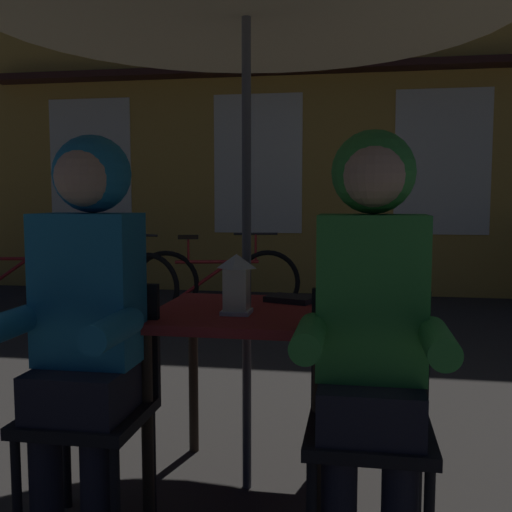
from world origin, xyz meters
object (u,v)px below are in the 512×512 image
Objects in this scene: cafe_table at (247,334)px; chair_right at (369,409)px; lantern at (237,283)px; book at (291,299)px; person_right_hooded at (372,305)px; chair_left at (95,393)px; bicycle_second at (105,282)px; bicycle_nearest at (15,277)px; person_left_hooded at (86,297)px; bicycle_third at (217,281)px.

chair_right is at bearing -37.55° from cafe_table.
lantern is 1.16× the size of book.
person_right_hooded is 0.72m from book.
chair_left is 3.99m from bicycle_second.
bicycle_nearest is at bearing 133.27° from chair_right.
person_left_hooded is at bearing -144.93° from lantern.
bicycle_second is (-2.54, 3.66, -0.14)m from chair_right.
bicycle_nearest is at bearing 132.85° from person_right_hooded.
bicycle_second is at bearing 124.29° from person_right_hooded.
person_left_hooded reaches higher than cafe_table.
chair_left is at bearing 176.61° from person_right_hooded.
person_right_hooded is at bearing -32.88° from lantern.
bicycle_third is at bearing 105.29° from cafe_table.
person_left_hooded reaches higher than lantern.
bicycle_second is at bearing 146.39° from book.
book is (-0.32, 0.63, -0.09)m from person_right_hooded.
bicycle_third is at bearing 12.06° from bicycle_second.
person_right_hooded reaches higher than bicycle_second.
cafe_table is at bearing -47.91° from bicycle_nearest.
bicycle_nearest is 1.01× the size of bicycle_second.
person_left_hooded is 4.07m from bicycle_second.
chair_right is 4.35× the size of book.
person_right_hooded is (0.00, -0.06, 0.36)m from chair_right.
person_left_hooded reaches higher than book.
bicycle_third is at bearing 129.41° from book.
chair_right is (0.50, -0.27, -0.37)m from lantern.
cafe_table is 0.53× the size of person_right_hooded.
chair_left is at bearing -149.95° from lantern.
person_left_hooded reaches higher than bicycle_third.
person_right_hooded is 4.53m from bicycle_second.
cafe_table is 3.20× the size of lantern.
lantern is 3.79m from bicycle_third.
bicycle_second is 3.82m from book.
book is at bearing -71.36° from bicycle_third.
person_right_hooded reaches higher than chair_left.
cafe_table is 0.28m from book.
person_left_hooded is at bearing -138.43° from cafe_table.
book is at bearing 53.17° from cafe_table.
person_right_hooded is 0.84× the size of bicycle_nearest.
person_right_hooded is at bearing 0.00° from person_left_hooded.
person_left_hooded is 1.00× the size of person_right_hooded.
bicycle_third is at bearing 110.07° from person_right_hooded.
person_right_hooded is 0.85× the size of bicycle_second.
chair_left is 0.53× the size of bicycle_third.
lantern is 0.37m from book.
chair_right is 0.36m from person_right_hooded.
person_left_hooded is (-0.46, -0.32, -0.01)m from lantern.
bicycle_second reaches higher than cafe_table.
bicycle_second is (-1.58, 3.72, -0.50)m from person_left_hooded.
person_right_hooded is at bearing -47.15° from bicycle_nearest.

